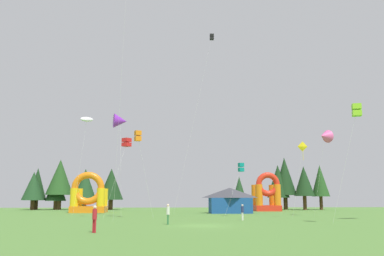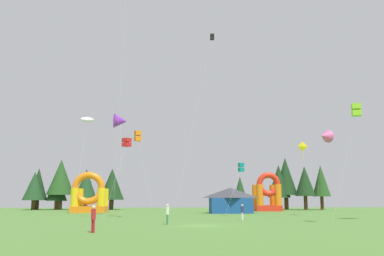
# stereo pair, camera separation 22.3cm
# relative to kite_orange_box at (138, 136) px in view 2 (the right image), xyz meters

# --- Properties ---
(ground_plane) EXTENTS (120.00, 120.00, 0.00)m
(ground_plane) POSITION_rel_kite_orange_box_xyz_m (6.36, -11.11, -9.29)
(ground_plane) COLOR #548438
(kite_orange_box) EXTENTS (2.33, 1.24, 9.89)m
(kite_orange_box) POSITION_rel_kite_orange_box_xyz_m (0.00, 0.00, 0.00)
(kite_orange_box) COLOR orange
(kite_orange_box) RESTS_ON ground_plane
(kite_purple_delta) EXTENTS (2.14, 4.28, 13.26)m
(kite_purple_delta) POSITION_rel_kite_orange_box_xyz_m (-2.81, 7.16, 3.00)
(kite_purple_delta) COLOR purple
(kite_purple_delta) RESTS_ON ground_plane
(kite_lime_box) EXTENTS (3.00, 1.19, 10.77)m
(kite_lime_box) POSITION_rel_kite_orange_box_xyz_m (20.43, -11.47, 0.91)
(kite_lime_box) COLOR #8CD826
(kite_lime_box) RESTS_ON ground_plane
(kite_yellow_diamond) EXTENTS (1.61, 1.33, 8.53)m
(kite_yellow_diamond) POSITION_rel_kite_orange_box_xyz_m (19.03, -0.43, -1.25)
(kite_yellow_diamond) COLOR yellow
(kite_yellow_diamond) RESTS_ON ground_plane
(kite_red_box) EXTENTS (2.74, 3.16, 9.37)m
(kite_red_box) POSITION_rel_kite_orange_box_xyz_m (-1.49, 2.51, -0.42)
(kite_red_box) COLOR red
(kite_red_box) RESTS_ON ground_plane
(kite_pink_delta) EXTENTS (2.25, 2.80, 10.77)m
(kite_pink_delta) POSITION_rel_kite_orange_box_xyz_m (23.09, 3.17, 0.66)
(kite_pink_delta) COLOR #EA599E
(kite_pink_delta) RESTS_ON ground_plane
(kite_black_box) EXTENTS (6.10, 0.64, 27.72)m
(kite_black_box) POSITION_rel_kite_orange_box_xyz_m (10.24, 14.73, 17.81)
(kite_black_box) COLOR black
(kite_black_box) RESTS_ON ground_plane
(kite_teal_box) EXTENTS (2.60, 0.97, 6.58)m
(kite_teal_box) POSITION_rel_kite_orange_box_xyz_m (12.54, 3.83, -3.26)
(kite_teal_box) COLOR #0C7F7A
(kite_teal_box) RESTS_ON ground_plane
(kite_white_parafoil) EXTENTS (2.36, 4.23, 14.69)m
(kite_white_parafoil) POSITION_rel_kite_orange_box_xyz_m (-8.62, 14.94, 4.60)
(kite_white_parafoil) COLOR white
(kite_white_parafoil) RESTS_ON ground_plane
(person_left_edge) EXTENTS (0.36, 0.36, 1.82)m
(person_left_edge) POSITION_rel_kite_orange_box_xyz_m (3.44, -9.47, -8.21)
(person_left_edge) COLOR #33723F
(person_left_edge) RESTS_ON ground_plane
(person_near_camera) EXTENTS (0.40, 0.40, 1.65)m
(person_near_camera) POSITION_rel_kite_orange_box_xyz_m (11.33, -3.14, -8.31)
(person_near_camera) COLOR silver
(person_near_camera) RESTS_ON ground_plane
(person_far_side) EXTENTS (0.45, 0.45, 1.86)m
(person_far_side) POSITION_rel_kite_orange_box_xyz_m (-1.69, -17.68, -8.19)
(person_far_side) COLOR #B21E26
(person_far_side) RESTS_ON ground_plane
(inflatable_orange_dome) EXTENTS (4.34, 4.45, 6.56)m
(inflatable_orange_dome) POSITION_rel_kite_orange_box_xyz_m (20.66, 24.38, -6.79)
(inflatable_orange_dome) COLOR red
(inflatable_orange_dome) RESTS_ON ground_plane
(inflatable_yellow_castle) EXTENTS (5.28, 4.54, 6.24)m
(inflatable_yellow_castle) POSITION_rel_kite_orange_box_xyz_m (-8.64, 19.17, -7.06)
(inflatable_yellow_castle) COLOR orange
(inflatable_yellow_castle) RESTS_ON ground_plane
(festival_tent) EXTENTS (6.08, 4.21, 3.78)m
(festival_tent) POSITION_rel_kite_orange_box_xyz_m (12.95, 15.68, -7.40)
(festival_tent) COLOR #19478C
(festival_tent) RESTS_ON ground_plane
(tree_row_0) EXTENTS (4.20, 4.20, 7.07)m
(tree_row_0) POSITION_rel_kite_orange_box_xyz_m (-21.53, 33.58, -4.90)
(tree_row_0) COLOR #4C331E
(tree_row_0) RESTS_ON ground_plane
(tree_row_1) EXTENTS (3.54, 3.54, 7.88)m
(tree_row_1) POSITION_rel_kite_orange_box_xyz_m (-21.22, 34.89, -4.50)
(tree_row_1) COLOR #4C331E
(tree_row_1) RESTS_ON ground_plane
(tree_row_2) EXTENTS (3.86, 3.86, 6.87)m
(tree_row_2) POSITION_rel_kite_orange_box_xyz_m (-17.53, 34.44, -5.06)
(tree_row_2) COLOR #4C331E
(tree_row_2) RESTS_ON ground_plane
(tree_row_3) EXTENTS (5.11, 5.11, 9.52)m
(tree_row_3) POSITION_rel_kite_orange_box_xyz_m (-16.93, 34.46, -3.20)
(tree_row_3) COLOR #4C331E
(tree_row_3) RESTS_ON ground_plane
(tree_row_4) EXTENTS (4.00, 4.00, 7.67)m
(tree_row_4) POSITION_rel_kite_orange_box_xyz_m (-11.91, 33.42, -4.42)
(tree_row_4) COLOR #4C331E
(tree_row_4) RESTS_ON ground_plane
(tree_row_5) EXTENTS (4.69, 4.69, 7.78)m
(tree_row_5) POSITION_rel_kite_orange_box_xyz_m (-7.10, 33.84, -4.50)
(tree_row_5) COLOR #4C331E
(tree_row_5) RESTS_ON ground_plane
(tree_row_6) EXTENTS (2.53, 2.53, 6.22)m
(tree_row_6) POSITION_rel_kite_orange_box_xyz_m (17.22, 31.60, -5.31)
(tree_row_6) COLOR #4C331E
(tree_row_6) RESTS_ON ground_plane
(tree_row_7) EXTENTS (4.23, 4.23, 8.48)m
(tree_row_7) POSITION_rel_kite_orange_box_xyz_m (24.85, 32.08, -3.97)
(tree_row_7) COLOR #4C331E
(tree_row_7) RESTS_ON ground_plane
(tree_row_8) EXTENTS (4.34, 4.34, 9.94)m
(tree_row_8) POSITION_rel_kite_orange_box_xyz_m (26.24, 32.26, -3.02)
(tree_row_8) COLOR #4C331E
(tree_row_8) RESTS_ON ground_plane
(tree_row_9) EXTENTS (3.76, 3.76, 8.12)m
(tree_row_9) POSITION_rel_kite_orange_box_xyz_m (29.22, 29.98, -4.01)
(tree_row_9) COLOR #4C331E
(tree_row_9) RESTS_ON ground_plane
(tree_row_10) EXTENTS (3.39, 3.39, 8.41)m
(tree_row_10) POSITION_rel_kite_orange_box_xyz_m (32.72, 31.03, -3.91)
(tree_row_10) COLOR #4C331E
(tree_row_10) RESTS_ON ground_plane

